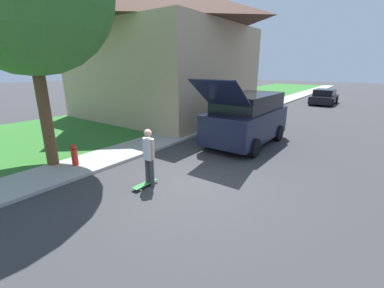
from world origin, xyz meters
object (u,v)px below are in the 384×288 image
at_px(suv_parked, 247,118).
at_px(skateboard, 145,184).
at_px(fire_hydrant, 74,155).
at_px(car_down_street, 324,97).
at_px(skateboarder, 149,155).

bearing_deg(suv_parked, skateboard, -94.86).
relative_size(suv_parked, fire_hydrant, 7.21).
relative_size(suv_parked, skateboard, 6.26).
distance_m(car_down_street, skateboarder, 21.23).
xyz_separation_m(skateboard, fire_hydrant, (-2.92, -0.37, 0.37)).
bearing_deg(skateboard, car_down_street, 87.89).
distance_m(suv_parked, fire_hydrant, 6.87).
bearing_deg(fire_hydrant, suv_parked, 60.25).
distance_m(suv_parked, skateboarder, 5.43).
height_order(car_down_street, fire_hydrant, car_down_street).
bearing_deg(fire_hydrant, car_down_street, 80.33).
height_order(suv_parked, fire_hydrant, suv_parked).
relative_size(suv_parked, skateboarder, 3.16).
xyz_separation_m(skateboarder, fire_hydrant, (-2.97, -0.53, -0.46)).
distance_m(skateboard, fire_hydrant, 2.96).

